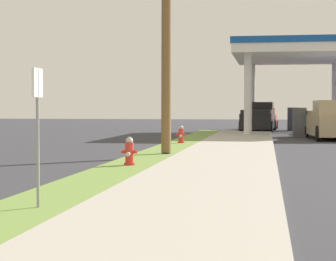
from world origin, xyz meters
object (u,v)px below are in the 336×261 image
car_navy_by_far_pump (331,122)px  fire_hydrant_second (129,153)px  fire_hydrant_third (181,135)px  truck_black_on_apron (258,118)px  street_sign_post (38,108)px  utility_pole_midground (166,6)px  car_red_by_near_pump (264,119)px  truck_tan_at_forecourt (331,121)px

car_navy_by_far_pump → fire_hydrant_second: bearing=-107.9°
fire_hydrant_second → car_navy_by_far_pump: size_ratio=0.16×
fire_hydrant_third → fire_hydrant_second: bearing=-89.9°
fire_hydrant_second → fire_hydrant_third: size_ratio=1.00×
fire_hydrant_third → truck_black_on_apron: (3.03, 16.11, 0.47)m
fire_hydrant_second → street_sign_post: street_sign_post is taller
utility_pole_midground → street_sign_post: size_ratio=4.54×
utility_pole_midground → truck_black_on_apron: 22.08m
fire_hydrant_third → car_red_by_near_pump: size_ratio=0.16×
truck_black_on_apron → truck_tan_at_forecourt: bearing=-68.9°
street_sign_post → fire_hydrant_third: bearing=90.5°
fire_hydrant_second → street_sign_post: (0.13, -6.94, 1.19)m
car_navy_by_far_pump → street_sign_post: bearing=-103.7°
fire_hydrant_second → utility_pole_midground: bearing=87.3°
fire_hydrant_second → fire_hydrant_third: same height
car_red_by_near_pump → truck_black_on_apron: bearing=-94.8°
street_sign_post → truck_black_on_apron: street_sign_post is taller
fire_hydrant_second → utility_pole_midground: (0.22, 4.72, 4.57)m
car_navy_by_far_pump → truck_tan_at_forecourt: truck_tan_at_forecourt is taller
fire_hydrant_third → truck_tan_at_forecourt: bearing=42.8°
fire_hydrant_third → truck_tan_at_forecourt: 9.30m
truck_tan_at_forecourt → utility_pole_midground: bearing=-119.3°
car_red_by_near_pump → truck_black_on_apron: (-0.33, -3.97, 0.19)m
truck_black_on_apron → fire_hydrant_third: bearing=-100.6°
fire_hydrant_second → car_red_by_near_pump: bearing=83.7°
utility_pole_midground → street_sign_post: 12.14m
car_navy_by_far_pump → truck_black_on_apron: 5.40m
fire_hydrant_second → truck_black_on_apron: truck_black_on_apron is taller
fire_hydrant_third → truck_tan_at_forecourt: truck_tan_at_forecourt is taller
car_navy_by_far_pump → truck_black_on_apron: (-4.47, 3.03, 0.19)m
fire_hydrant_third → car_navy_by_far_pump: size_ratio=0.16×
fire_hydrant_second → utility_pole_midground: 6.58m
fire_hydrant_second → truck_tan_at_forecourt: size_ratio=0.13×
fire_hydrant_second → truck_tan_at_forecourt: (6.80, 16.44, 0.47)m
car_red_by_near_pump → fire_hydrant_third: bearing=-99.5°
car_red_by_near_pump → truck_tan_at_forecourt: truck_tan_at_forecourt is taller
truck_black_on_apron → car_navy_by_far_pump: bearing=-34.1°
fire_hydrant_second → car_red_by_near_pump: 30.41m
utility_pole_midground → car_red_by_near_pump: (3.12, 25.49, -4.30)m
street_sign_post → utility_pole_midground: bearing=89.5°
street_sign_post → truck_tan_at_forecourt: street_sign_post is taller
fire_hydrant_second → utility_pole_midground: size_ratio=0.08×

